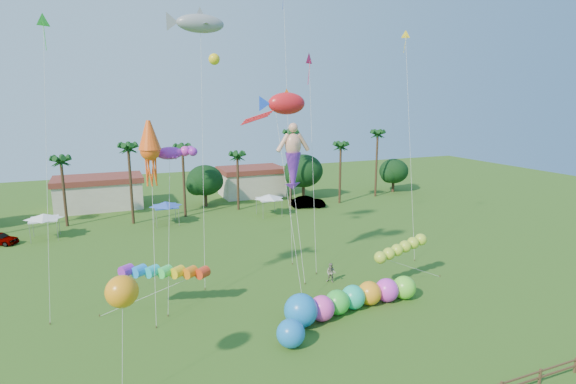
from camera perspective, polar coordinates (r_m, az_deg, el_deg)
name	(u,v)px	position (r m, az deg, el deg)	size (l,w,h in m)	color
ground	(350,364)	(30.10, 7.90, -20.80)	(160.00, 160.00, 0.00)	#285116
tree_line	(223,179)	(68.81, -8.24, 1.69)	(69.46, 8.91, 11.00)	#3A2819
buildings_row	(173,189)	(73.75, -14.38, 0.32)	(35.00, 7.00, 4.00)	beige
tent_row	(166,205)	(59.96, -15.20, -1.58)	(31.00, 4.00, 0.60)	white
car_b	(308,202)	(67.88, 2.58, -1.30)	(1.77, 5.09, 1.68)	#4C4C54
spectator_b	(331,273)	(40.91, 5.48, -10.19)	(0.87, 0.68, 1.78)	gray
caterpillar_inflatable	(348,300)	(35.73, 7.63, -13.39)	(12.04, 3.40, 2.44)	#FF43BE
blue_ball	(291,333)	(31.07, 0.35, -17.50)	(1.91, 1.91, 1.91)	blue
rainbow_tube	(182,276)	(35.75, -13.37, -10.30)	(9.14, 3.59, 3.36)	red
green_worm	(380,257)	(39.61, 11.66, -8.15)	(9.68, 2.36, 3.47)	#B0D62F
orange_ball_kite	(122,292)	(25.73, -20.34, -11.77)	(1.88, 1.88, 7.06)	orange
merman_kite	(293,161)	(41.94, 0.65, 3.96)	(2.74, 5.38, 13.44)	#E59D82
fish_kite	(287,104)	(38.17, -0.17, 11.17)	(5.16, 6.60, 16.78)	red
shark_kite	(200,24)	(43.26, -11.07, 20.25)	(5.89, 7.02, 23.72)	gray
squid_kite	(150,151)	(34.79, -17.12, 5.01)	(2.02, 4.55, 14.71)	#FF5514
lobster_kite	(169,153)	(36.01, -14.83, 4.78)	(3.98, 4.48, 12.73)	purple
delta_kite_red	(309,63)	(43.90, 2.72, 16.10)	(1.65, 4.57, 20.42)	#F01A56
delta_kite_yellow	(406,42)	(49.89, 14.74, 17.91)	(1.72, 5.41, 23.04)	yellow
delta_kite_green	(43,27)	(39.19, -28.65, 17.89)	(1.88, 4.84, 22.29)	#37E636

